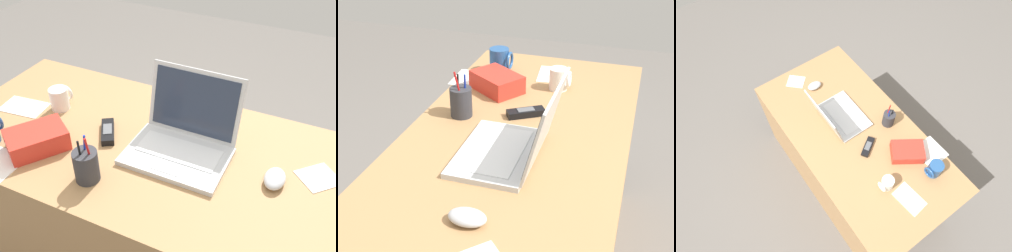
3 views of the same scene
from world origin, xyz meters
TOP-DOWN VIEW (x-y plane):
  - desk at (0.00, 0.00)m, footprint 1.44×0.73m
  - laptop at (0.16, 0.03)m, footprint 0.34×0.29m
  - computer_mouse at (0.48, 0.01)m, footprint 0.06×0.10m
  - coffee_mug_tall at (-0.38, 0.06)m, footprint 0.07×0.08m
  - cordless_phone at (-0.12, -0.01)m, footprint 0.11×0.14m
  - pen_holder at (-0.05, -0.23)m, footprint 0.08×0.08m
  - snack_bag at (-0.29, -0.17)m, footprint 0.22×0.24m
  - paper_note_near_laptop at (0.60, 0.09)m, footprint 0.16×0.16m
  - paper_note_right at (-0.51, -0.00)m, footprint 0.19×0.13m

SIDE VIEW (x-z plane):
  - desk at x=0.00m, z-range 0.00..0.71m
  - paper_note_near_laptop at x=0.60m, z-range 0.71..0.71m
  - paper_note_right at x=-0.51m, z-range 0.71..0.71m
  - cordless_phone at x=-0.12m, z-range 0.71..0.74m
  - computer_mouse at x=0.48m, z-range 0.71..0.75m
  - snack_bag at x=-0.29m, z-range 0.71..0.78m
  - coffee_mug_tall at x=-0.38m, z-range 0.71..0.80m
  - laptop at x=0.16m, z-range 0.64..0.89m
  - pen_holder at x=-0.05m, z-range 0.68..0.85m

